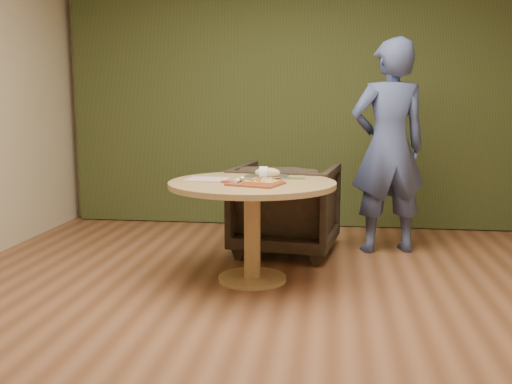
{
  "coord_description": "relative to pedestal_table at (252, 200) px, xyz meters",
  "views": [
    {
      "loc": [
        0.41,
        -3.2,
        1.33
      ],
      "look_at": [
        -0.05,
        0.25,
        0.77
      ],
      "focal_mm": 40.0,
      "sensor_mm": 36.0,
      "label": 1
    }
  ],
  "objects": [
    {
      "name": "bread_roll",
      "position": [
        0.08,
        0.2,
        0.18
      ],
      "size": [
        0.19,
        0.09,
        0.09
      ],
      "color": "#E2C28A",
      "rests_on": "serving_tray"
    },
    {
      "name": "pedestal_table",
      "position": [
        0.0,
        0.0,
        0.0
      ],
      "size": [
        1.22,
        1.22,
        0.75
      ],
      "rotation": [
        0.0,
        0.0,
        -0.2
      ],
      "color": "tan",
      "rests_on": "ground"
    },
    {
      "name": "room_shell",
      "position": [
        0.16,
        -0.88,
        0.79
      ],
      "size": [
        5.04,
        6.04,
        2.84
      ],
      "color": "brown",
      "rests_on": "ground"
    },
    {
      "name": "newspaper",
      "position": [
        -0.34,
        0.02,
        0.15
      ],
      "size": [
        0.32,
        0.27,
        0.01
      ],
      "primitive_type": "cube",
      "rotation": [
        0.0,
        0.0,
        -0.09
      ],
      "color": "white",
      "rests_on": "pedestal_table"
    },
    {
      "name": "person_standing",
      "position": [
        1.06,
        1.0,
        0.32
      ],
      "size": [
        0.77,
        0.61,
        1.86
      ],
      "primitive_type": "imported",
      "rotation": [
        0.0,
        0.0,
        3.4
      ],
      "color": "#3F4E80",
      "rests_on": "ground"
    },
    {
      "name": "flatbread_pizza",
      "position": [
        0.1,
        -0.18,
        0.17
      ],
      "size": [
        0.28,
        0.28,
        0.04
      ],
      "rotation": [
        0.0,
        0.0,
        -0.31
      ],
      "color": "#DCA256",
      "rests_on": "pizza_paddle"
    },
    {
      "name": "green_packet",
      "position": [
        0.31,
        0.18,
        0.15
      ],
      "size": [
        0.12,
        0.1,
        0.02
      ],
      "primitive_type": "cube",
      "rotation": [
        0.0,
        0.0,
        0.04
      ],
      "color": "#53632C",
      "rests_on": "pedestal_table"
    },
    {
      "name": "curtain",
      "position": [
        0.16,
        2.02,
        0.79
      ],
      "size": [
        4.8,
        0.14,
        2.78
      ],
      "primitive_type": "cube",
      "color": "#2C3618",
      "rests_on": "ground"
    },
    {
      "name": "armchair",
      "position": [
        0.18,
        0.84,
        -0.17
      ],
      "size": [
        0.96,
        0.91,
        0.88
      ],
      "primitive_type": "imported",
      "rotation": [
        0.0,
        0.0,
        3.0
      ],
      "color": "black",
      "rests_on": "ground"
    },
    {
      "name": "serving_tray",
      "position": [
        0.09,
        0.2,
        0.15
      ],
      "size": [
        0.36,
        0.36,
        0.02
      ],
      "color": "silver",
      "rests_on": "pedestal_table"
    },
    {
      "name": "pizza_paddle",
      "position": [
        0.04,
        -0.17,
        0.15
      ],
      "size": [
        0.47,
        0.37,
        0.01
      ],
      "rotation": [
        0.0,
        0.0,
        -0.31
      ],
      "color": "#984426",
      "rests_on": "pedestal_table"
    },
    {
      "name": "cutlery_roll",
      "position": [
        -0.07,
        -0.15,
        0.17
      ],
      "size": [
        0.06,
        0.2,
        0.03
      ],
      "rotation": [
        0.0,
        0.0,
        -0.16
      ],
      "color": "white",
      "rests_on": "pizza_paddle"
    }
  ]
}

